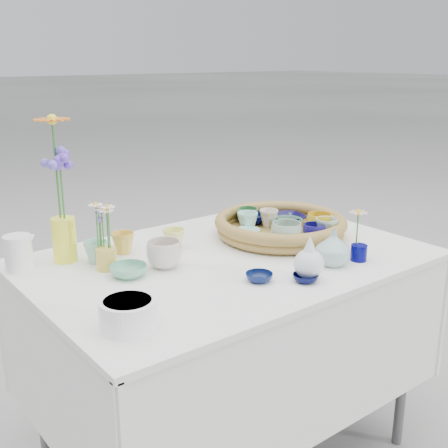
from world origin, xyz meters
TOP-DOWN VIEW (x-y plane):
  - wicker_tray at (0.28, 0.05)m, footprint 0.47×0.47m
  - tray_ceramic_0 at (0.27, 0.20)m, footprint 0.12×0.12m
  - tray_ceramic_1 at (0.37, 0.11)m, footprint 0.15×0.15m
  - tray_ceramic_2 at (0.37, -0.05)m, footprint 0.12×0.12m
  - tray_ceramic_3 at (0.32, 0.06)m, footprint 0.16×0.16m
  - tray_ceramic_4 at (0.18, -0.08)m, footprint 0.12×0.12m
  - tray_ceramic_5 at (0.15, 0.08)m, footprint 0.11×0.11m
  - tray_ceramic_6 at (0.19, 0.13)m, footprint 0.08×0.08m
  - tray_ceramic_7 at (0.29, 0.12)m, footprint 0.07×0.07m
  - tray_ceramic_8 at (0.38, 0.16)m, footprint 0.10×0.10m
  - tray_ceramic_9 at (0.30, -0.10)m, footprint 0.09×0.09m
  - tray_ceramic_10 at (0.12, -0.01)m, footprint 0.09×0.09m
  - tray_ceramic_11 at (0.35, -0.11)m, footprint 0.09×0.09m
  - tray_ceramic_12 at (0.25, 0.19)m, footprint 0.11×0.11m
  - loose_ceramic_0 at (-0.25, 0.24)m, footprint 0.09×0.09m
  - loose_ceramic_1 at (-0.10, 0.17)m, footprint 0.09×0.09m
  - loose_ceramic_2 at (-0.34, 0.04)m, footprint 0.13×0.13m
  - loose_ceramic_3 at (-0.22, 0.04)m, footprint 0.13×0.13m
  - loose_ceramic_4 at (-0.06, -0.22)m, footprint 0.09×0.09m
  - loose_ceramic_5 at (-0.36, 0.21)m, footprint 0.09×0.09m
  - loose_ceramic_6 at (0.04, -0.31)m, footprint 0.08×0.08m
  - fluted_bowl at (-0.50, -0.25)m, footprint 0.17×0.17m
  - bud_vase_paleblue at (0.07, -0.29)m, footprint 0.10×0.10m
  - bud_vase_seafoam at (0.21, -0.26)m, footprint 0.14×0.14m
  - bud_vase_cobalt at (0.31, -0.29)m, footprint 0.06×0.06m
  - single_daisy at (0.31, -0.27)m, footprint 0.07×0.07m
  - tall_vase_yellow at (-0.43, 0.28)m, footprint 0.08×0.08m
  - gerbera at (-0.43, 0.30)m, footprint 0.17×0.17m
  - hydrangea at (-0.43, 0.28)m, footprint 0.09×0.09m
  - white_pitcher at (-0.58, 0.29)m, footprint 0.13×0.10m
  - daisy_cup at (-0.36, 0.14)m, footprint 0.08×0.08m
  - daisy_posy at (-0.36, 0.15)m, footprint 0.10×0.10m

SIDE VIEW (x-z plane):
  - loose_ceramic_6 at x=0.04m, z-range 0.77..0.79m
  - loose_ceramic_4 at x=-0.06m, z-range 0.77..0.79m
  - loose_ceramic_2 at x=-0.34m, z-range 0.77..0.80m
  - bud_vase_cobalt at x=0.31m, z-range 0.77..0.82m
  - tray_ceramic_10 at x=0.12m, z-range 0.78..0.81m
  - tray_ceramic_8 at x=0.38m, z-range 0.78..0.81m
  - tray_ceramic_5 at x=0.15m, z-range 0.78..0.81m
  - daisy_cup at x=-0.36m, z-range 0.77..0.83m
  - tray_ceramic_1 at x=0.37m, z-range 0.78..0.82m
  - loose_ceramic_1 at x=-0.10m, z-range 0.77..0.84m
  - loose_ceramic_5 at x=-0.36m, z-range 0.77..0.84m
  - loose_ceramic_0 at x=-0.25m, z-range 0.77..0.84m
  - tray_ceramic_0 at x=0.27m, z-range 0.78..0.82m
  - fluted_bowl at x=-0.50m, z-range 0.77..0.84m
  - tray_ceramic_3 at x=0.32m, z-range 0.78..0.82m
  - wicker_tray at x=0.28m, z-range 0.77..0.84m
  - loose_ceramic_3 at x=-0.22m, z-range 0.77..0.85m
  - tray_ceramic_9 at x=0.30m, z-range 0.78..0.84m
  - tray_ceramic_12 at x=0.25m, z-range 0.78..0.85m
  - tray_ceramic_7 at x=0.29m, z-range 0.78..0.85m
  - tray_ceramic_6 at x=0.19m, z-range 0.78..0.85m
  - tray_ceramic_11 at x=0.35m, z-range 0.78..0.86m
  - tray_ceramic_2 at x=0.37m, z-range 0.78..0.86m
  - white_pitcher at x=-0.58m, z-range 0.77..0.88m
  - bud_vase_seafoam at x=0.21m, z-range 0.77..0.88m
  - tray_ceramic_4 at x=0.18m, z-range 0.78..0.87m
  - bud_vase_paleblue at x=0.07m, z-range 0.77..0.90m
  - tall_vase_yellow at x=-0.43m, z-range 0.77..0.91m
  - single_daisy at x=0.31m, z-range 0.81..0.93m
  - daisy_posy at x=-0.36m, z-range 0.83..0.97m
  - hydrangea at x=-0.43m, z-range 0.87..1.13m
  - gerbera at x=-0.43m, z-range 0.90..1.22m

